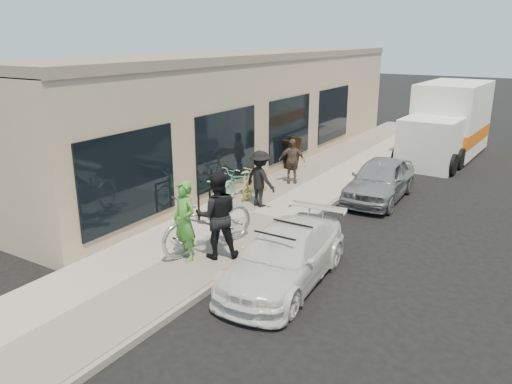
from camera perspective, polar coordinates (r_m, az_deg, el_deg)
The scene contains 17 objects.
ground at distance 10.50m, azimuth 0.08°, elevation -9.64°, with size 120.00×120.00×0.00m, color black.
sidewalk at distance 13.79m, azimuth -0.50°, elevation -2.55°, with size 3.00×34.00×0.15m, color #A7A196.
curb at distance 13.08m, azimuth 5.28°, elevation -3.79°, with size 0.12×34.00×0.13m, color gray.
storefront at distance 19.10m, azimuth -0.82°, elevation 9.39°, with size 3.60×20.00×4.22m.
bike_rack at distance 13.11m, azimuth -5.93°, elevation -1.06°, with size 0.10×0.59×0.83m.
sandwich_board at distance 18.16m, azimuth 3.71°, elevation 4.43°, with size 0.83×0.84×1.11m.
sedan_white at distance 10.08m, azimuth 3.30°, elevation -7.32°, with size 1.87×4.00×1.17m.
sedan_silver at distance 15.56m, azimuth 13.98°, elevation 1.40°, with size 1.49×3.69×1.26m, color #929297.
moving_truck at distance 21.95m, azimuth 21.04°, elevation 7.17°, with size 2.57×6.17×2.98m.
tandem_bike at distance 11.23m, azimuth -5.38°, elevation -3.40°, with size 0.86×2.48×1.30m, color #B3B3B5.
woman_rider at distance 10.71m, azimuth -8.16°, elevation -3.29°, with size 0.64×0.42×1.75m, color #469531.
man_standing at distance 10.72m, azimuth -4.47°, elevation -2.66°, with size 0.93×0.73×1.92m, color black.
cruiser_bike_a at distance 13.63m, azimuth -4.07°, elevation -0.22°, with size 0.48×1.70×1.02m, color #88CBB7.
cruiser_bike_b at distance 14.99m, azimuth -1.74°, elevation 1.31°, with size 0.64×1.83×0.96m, color #88CBB7.
cruiser_bike_c at distance 15.01m, azimuth -0.01°, elevation 1.40°, with size 0.46×1.64×0.99m, color gold.
bystander_a at distance 13.99m, azimuth 0.50°, elevation 1.53°, with size 1.04×0.60×1.60m, color black.
bystander_b at distance 16.35m, azimuth 4.09°, elevation 3.57°, with size 0.86×0.36×1.47m, color brown.
Camera 1 is at (4.88, -7.98, 4.76)m, focal length 35.00 mm.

